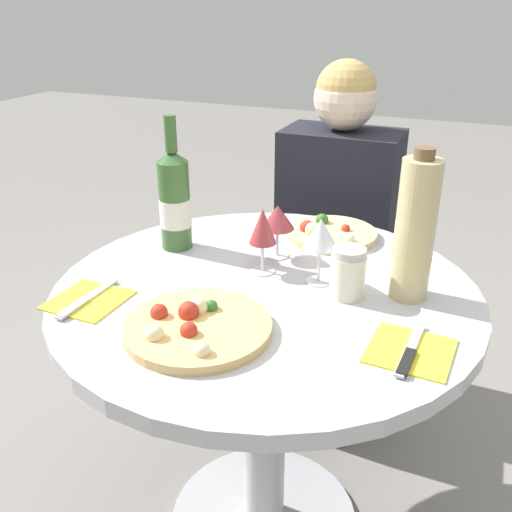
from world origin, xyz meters
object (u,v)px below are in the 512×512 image
Objects in this scene: wine_bottle at (175,201)px; dining_table at (265,350)px; chair_behind_diner at (338,277)px; tall_carafe at (415,230)px; pizza_large at (196,326)px; seated_diner at (329,261)px.

dining_table is at bearing -21.70° from wine_bottle.
wine_bottle is (-0.27, -0.66, 0.47)m from chair_behind_diner.
dining_table is 1.17× the size of chair_behind_diner.
tall_carafe is at bearing 15.05° from dining_table.
wine_bottle reaches higher than dining_table.
wine_bottle is at bearing 67.28° from chair_behind_diner.
tall_carafe is (0.30, 0.08, 0.33)m from dining_table.
wine_bottle reaches higher than pizza_large.
tall_carafe is at bearing 115.26° from chair_behind_diner.
wine_bottle reaches higher than chair_behind_diner.
seated_diner is 3.43× the size of wine_bottle.
dining_table is 0.79m from chair_behind_diner.
pizza_large is at bearing -138.85° from tall_carafe.
seated_diner is 4.02× the size of pizza_large.
dining_table is 2.82× the size of wine_bottle.
dining_table is at bearing -164.95° from tall_carafe.
pizza_large reaches higher than dining_table.
tall_carafe is (0.60, -0.04, 0.03)m from wine_bottle.
seated_diner reaches higher than wine_bottle.
dining_table is at bearing 92.13° from seated_diner.
pizza_large is at bearing -103.28° from dining_table.
chair_behind_diner is at bearing 115.26° from tall_carafe.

